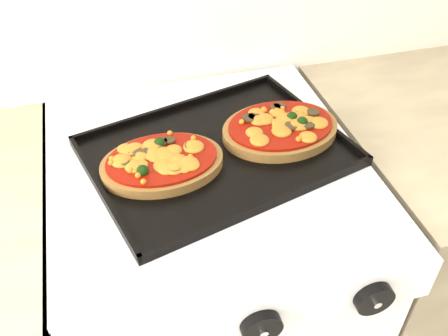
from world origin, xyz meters
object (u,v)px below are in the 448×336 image
object	(u,v)px
stove	(210,300)
baking_tray	(217,151)
pizza_right	(280,127)
pizza_left	(162,161)

from	to	relation	value
stove	baking_tray	bearing A→B (deg)	15.62
stove	pizza_right	distance (m)	0.51
pizza_right	pizza_left	bearing A→B (deg)	-170.63
pizza_right	stove	bearing A→B (deg)	-170.68
baking_tray	pizza_right	distance (m)	0.14
stove	baking_tray	size ratio (longest dim) A/B	1.96
baking_tray	pizza_left	distance (m)	0.11
baking_tray	pizza_left	xyz separation A→B (m)	(-0.11, -0.02, 0.01)
pizza_left	pizza_right	size ratio (longest dim) A/B	0.96
baking_tray	pizza_left	world-z (taller)	pizza_left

